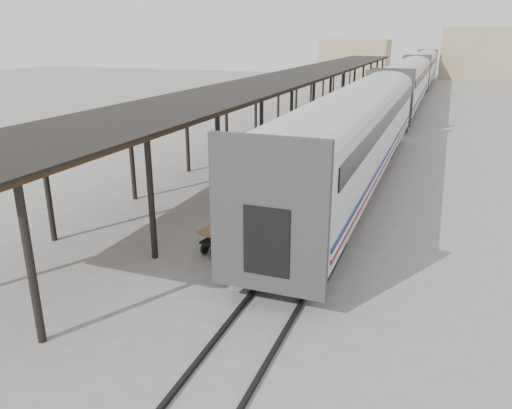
{
  "coord_description": "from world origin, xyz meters",
  "views": [
    {
      "loc": [
        6.97,
        -14.67,
        6.87
      ],
      "look_at": [
        1.59,
        -0.49,
        1.7
      ],
      "focal_mm": 35.0,
      "sensor_mm": 36.0,
      "label": 1
    }
  ],
  "objects_px": {
    "porter": "(232,206)",
    "pedestrian": "(289,134)",
    "luggage_tug": "(286,137)",
    "baggage_cart": "(233,229)"
  },
  "relations": [
    {
      "from": "porter",
      "to": "pedestrian",
      "type": "relative_size",
      "value": 1.05
    },
    {
      "from": "luggage_tug",
      "to": "porter",
      "type": "xyz_separation_m",
      "value": [
        3.34,
        -16.42,
        1.02
      ]
    },
    {
      "from": "baggage_cart",
      "to": "porter",
      "type": "xyz_separation_m",
      "value": [
        0.25,
        -0.65,
        1.05
      ]
    },
    {
      "from": "luggage_tug",
      "to": "porter",
      "type": "distance_m",
      "value": 16.79
    },
    {
      "from": "pedestrian",
      "to": "luggage_tug",
      "type": "bearing_deg",
      "value": 78.43
    },
    {
      "from": "baggage_cart",
      "to": "porter",
      "type": "relative_size",
      "value": 1.53
    },
    {
      "from": "pedestrian",
      "to": "baggage_cart",
      "type": "bearing_deg",
      "value": 114.72
    },
    {
      "from": "baggage_cart",
      "to": "luggage_tug",
      "type": "bearing_deg",
      "value": 110.44
    },
    {
      "from": "luggage_tug",
      "to": "porter",
      "type": "relative_size",
      "value": 1.02
    },
    {
      "from": "luggage_tug",
      "to": "pedestrian",
      "type": "bearing_deg",
      "value": 61.4
    }
  ]
}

